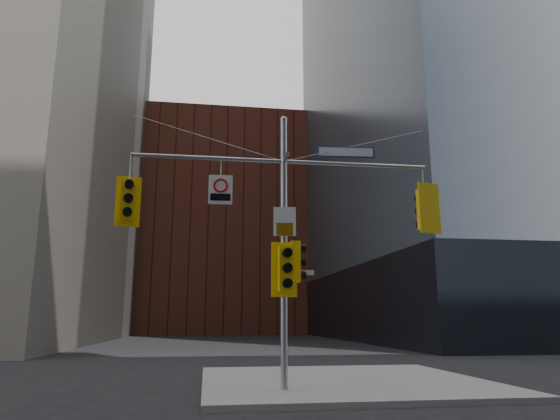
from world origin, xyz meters
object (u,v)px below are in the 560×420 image
object	(u,v)px
traffic_light_pole_front	(286,269)
regulatory_sign_arm	(221,189)
signal_assembly	(284,219)
traffic_light_pole_side	(296,262)
traffic_light_west_arm	(128,200)
street_sign_blade	(346,152)
traffic_light_east_arm	(425,209)

from	to	relation	value
traffic_light_pole_front	regulatory_sign_arm	distance (m)	2.69
signal_assembly	traffic_light_pole_side	distance (m)	1.17
traffic_light_pole_front	traffic_light_pole_side	bearing A→B (deg)	37.48
signal_assembly	traffic_light_west_arm	size ratio (longest dim) A/B	6.10
traffic_light_pole_side	street_sign_blade	size ratio (longest dim) A/B	0.66
traffic_light_pole_front	regulatory_sign_arm	size ratio (longest dim) A/B	1.79
signal_assembly	traffic_light_east_arm	world-z (taller)	signal_assembly
traffic_light_west_arm	traffic_light_pole_side	world-z (taller)	traffic_light_west_arm
traffic_light_west_arm	traffic_light_pole_front	distance (m)	4.36
street_sign_blade	traffic_light_pole_side	bearing A→B (deg)	-176.26
traffic_light_pole_side	regulatory_sign_arm	world-z (taller)	regulatory_sign_arm
signal_assembly	traffic_light_east_arm	xyz separation A→B (m)	(3.94, 0.00, 0.38)
traffic_light_pole_side	traffic_light_pole_front	size ratio (longest dim) A/B	0.76
regulatory_sign_arm	street_sign_blade	bearing A→B (deg)	2.93
traffic_light_east_arm	signal_assembly	bearing A→B (deg)	-13.51
traffic_light_west_arm	street_sign_blade	distance (m)	5.94
traffic_light_west_arm	traffic_light_east_arm	size ratio (longest dim) A/B	0.94
signal_assembly	traffic_light_pole_side	world-z (taller)	signal_assembly
signal_assembly	regulatory_sign_arm	world-z (taller)	signal_assembly
traffic_light_pole_side	regulatory_sign_arm	xyz separation A→B (m)	(-2.00, -0.03, 1.88)
street_sign_blade	traffic_light_pole_front	bearing A→B (deg)	-167.14
traffic_light_west_arm	traffic_light_pole_side	size ratio (longest dim) A/B	1.24
signal_assembly	regulatory_sign_arm	distance (m)	1.84
traffic_light_west_arm	traffic_light_pole_front	size ratio (longest dim) A/B	0.94
traffic_light_pole_side	traffic_light_east_arm	bearing A→B (deg)	-94.42
traffic_light_east_arm	regulatory_sign_arm	world-z (taller)	regulatory_sign_arm
regulatory_sign_arm	traffic_light_west_arm	bearing A→B (deg)	-178.29
signal_assembly	traffic_light_pole_front	bearing A→B (deg)	-90.07
signal_assembly	traffic_light_west_arm	xyz separation A→B (m)	(-4.00, 0.01, 0.38)
traffic_light_west_arm	traffic_light_east_arm	distance (m)	7.94
signal_assembly	traffic_light_west_arm	world-z (taller)	signal_assembly
traffic_light_pole_side	regulatory_sign_arm	distance (m)	2.75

